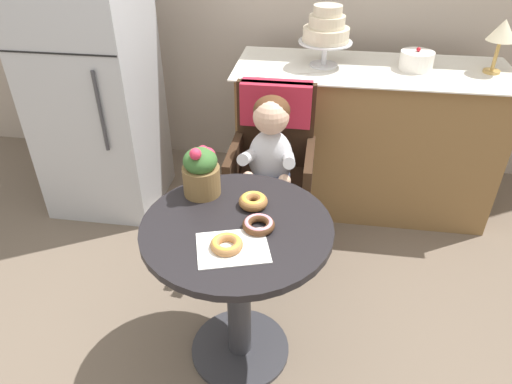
% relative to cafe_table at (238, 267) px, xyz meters
% --- Properties ---
extents(ground_plane, '(8.00, 8.00, 0.00)m').
position_rel_cafe_table_xyz_m(ground_plane, '(0.00, 0.00, -0.51)').
color(ground_plane, '#6B5B4C').
extents(cafe_table, '(0.72, 0.72, 0.72)m').
position_rel_cafe_table_xyz_m(cafe_table, '(0.00, 0.00, 0.00)').
color(cafe_table, black).
rests_on(cafe_table, ground).
extents(wicker_chair, '(0.42, 0.45, 0.95)m').
position_rel_cafe_table_xyz_m(wicker_chair, '(0.05, 0.76, 0.13)').
color(wicker_chair, '#332114').
rests_on(wicker_chair, ground).
extents(seated_child, '(0.27, 0.32, 0.73)m').
position_rel_cafe_table_xyz_m(seated_child, '(0.05, 0.61, 0.17)').
color(seated_child, silver).
rests_on(seated_child, ground).
extents(paper_napkin, '(0.29, 0.26, 0.00)m').
position_rel_cafe_table_xyz_m(paper_napkin, '(0.01, -0.13, 0.21)').
color(paper_napkin, white).
rests_on(paper_napkin, cafe_table).
extents(donut_front, '(0.11, 0.11, 0.04)m').
position_rel_cafe_table_xyz_m(donut_front, '(0.04, 0.13, 0.24)').
color(donut_front, '#936033').
rests_on(donut_front, cafe_table).
extents(donut_mid, '(0.12, 0.12, 0.03)m').
position_rel_cafe_table_xyz_m(donut_mid, '(0.08, -0.01, 0.23)').
color(donut_mid, '#4C2D19').
rests_on(donut_mid, cafe_table).
extents(donut_side, '(0.11, 0.11, 0.03)m').
position_rel_cafe_table_xyz_m(donut_side, '(-0.01, -0.14, 0.23)').
color(donut_side, '#AD7542').
rests_on(donut_side, cafe_table).
extents(flower_vase, '(0.15, 0.16, 0.23)m').
position_rel_cafe_table_xyz_m(flower_vase, '(-0.18, 0.19, 0.32)').
color(flower_vase, brown).
rests_on(flower_vase, cafe_table).
extents(display_counter, '(1.56, 0.62, 0.90)m').
position_rel_cafe_table_xyz_m(display_counter, '(0.55, 1.30, -0.05)').
color(display_counter, olive).
rests_on(display_counter, ground).
extents(tiered_cake_stand, '(0.30, 0.30, 0.33)m').
position_rel_cafe_table_xyz_m(tiered_cake_stand, '(0.27, 1.30, 0.59)').
color(tiered_cake_stand, silver).
rests_on(tiered_cake_stand, display_counter).
extents(round_layer_cake, '(0.18, 0.18, 0.12)m').
position_rel_cafe_table_xyz_m(round_layer_cake, '(0.78, 1.32, 0.44)').
color(round_layer_cake, white).
rests_on(round_layer_cake, display_counter).
extents(table_lamp, '(0.15, 0.15, 0.28)m').
position_rel_cafe_table_xyz_m(table_lamp, '(1.18, 1.32, 0.61)').
color(table_lamp, '#B28C47').
rests_on(table_lamp, display_counter).
extents(refrigerator, '(0.64, 0.63, 1.70)m').
position_rel_cafe_table_xyz_m(refrigerator, '(-1.05, 1.10, 0.34)').
color(refrigerator, '#B7BABF').
rests_on(refrigerator, ground).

